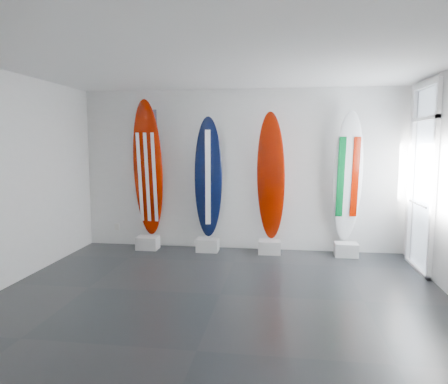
# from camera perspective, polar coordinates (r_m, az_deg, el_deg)

# --- Properties ---
(floor) EXTENTS (6.00, 6.00, 0.00)m
(floor) POSITION_cam_1_polar(r_m,az_deg,el_deg) (5.73, -0.52, -13.79)
(floor) COLOR black
(floor) RESTS_ON ground
(ceiling) EXTENTS (6.00, 6.00, 0.00)m
(ceiling) POSITION_cam_1_polar(r_m,az_deg,el_deg) (5.46, -0.56, 17.21)
(ceiling) COLOR white
(ceiling) RESTS_ON wall_back
(wall_back) EXTENTS (6.00, 0.00, 6.00)m
(wall_back) POSITION_cam_1_polar(r_m,az_deg,el_deg) (7.86, 2.17, 3.01)
(wall_back) COLOR silver
(wall_back) RESTS_ON ground
(wall_front) EXTENTS (6.00, 0.00, 6.00)m
(wall_front) POSITION_cam_1_polar(r_m,az_deg,el_deg) (2.96, -7.77, -3.15)
(wall_front) COLOR silver
(wall_front) RESTS_ON ground
(wall_left) EXTENTS (0.00, 5.00, 5.00)m
(wall_left) POSITION_cam_1_polar(r_m,az_deg,el_deg) (6.54, -27.51, 1.52)
(wall_left) COLOR silver
(wall_left) RESTS_ON ground
(display_block_usa) EXTENTS (0.40, 0.30, 0.24)m
(display_block_usa) POSITION_cam_1_polar(r_m,az_deg,el_deg) (8.12, -10.36, -6.84)
(display_block_usa) COLOR silver
(display_block_usa) RESTS_ON floor
(surfboard_usa) EXTENTS (0.61, 0.36, 2.57)m
(surfboard_usa) POSITION_cam_1_polar(r_m,az_deg,el_deg) (8.01, -10.34, 3.13)
(surfboard_usa) COLOR #8F1100
(surfboard_usa) RESTS_ON display_block_usa
(display_block_navy) EXTENTS (0.40, 0.30, 0.24)m
(display_block_navy) POSITION_cam_1_polar(r_m,az_deg,el_deg) (7.84, -2.24, -7.23)
(display_block_navy) COLOR silver
(display_block_navy) RESTS_ON floor
(surfboard_navy) EXTENTS (0.55, 0.35, 2.25)m
(surfboard_navy) POSITION_cam_1_polar(r_m,az_deg,el_deg) (7.73, -2.15, 1.92)
(surfboard_navy) COLOR black
(surfboard_navy) RESTS_ON display_block_navy
(display_block_swiss) EXTENTS (0.40, 0.30, 0.24)m
(display_block_swiss) POSITION_cam_1_polar(r_m,az_deg,el_deg) (7.72, 6.25, -7.48)
(display_block_swiss) COLOR silver
(display_block_swiss) RESTS_ON floor
(surfboard_swiss) EXTENTS (0.57, 0.36, 2.33)m
(surfboard_swiss) POSITION_cam_1_polar(r_m,az_deg,el_deg) (7.61, 6.40, 2.10)
(surfboard_swiss) COLOR #8F1100
(surfboard_swiss) RESTS_ON display_block_swiss
(display_block_italy) EXTENTS (0.40, 0.30, 0.24)m
(display_block_italy) POSITION_cam_1_polar(r_m,az_deg,el_deg) (7.80, 16.32, -7.56)
(display_block_italy) COLOR silver
(display_block_italy) RESTS_ON floor
(surfboard_italy) EXTENTS (0.56, 0.37, 2.33)m
(surfboard_italy) POSITION_cam_1_polar(r_m,az_deg,el_deg) (7.69, 16.53, 1.93)
(surfboard_italy) COLOR white
(surfboard_italy) RESTS_ON display_block_italy
(wall_outlet) EXTENTS (0.09, 0.02, 0.13)m
(wall_outlet) POSITION_cam_1_polar(r_m,az_deg,el_deg) (8.60, -14.40, -4.62)
(wall_outlet) COLOR silver
(wall_outlet) RESTS_ON wall_back
(glass_door) EXTENTS (0.12, 1.16, 2.85)m
(glass_door) POSITION_cam_1_polar(r_m,az_deg,el_deg) (7.21, 25.51, 1.43)
(glass_door) COLOR white
(glass_door) RESTS_ON floor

